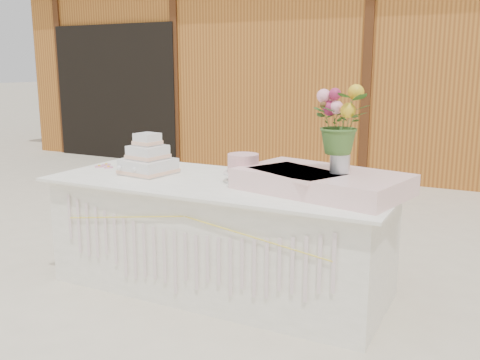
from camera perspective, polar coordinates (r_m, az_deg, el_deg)
name	(u,v)px	position (r m, az deg, el deg)	size (l,w,h in m)	color
ground	(221,287)	(3.88, -2.04, -11.29)	(80.00, 80.00, 0.00)	beige
barn	(397,57)	(9.28, 16.42, 12.46)	(12.60, 4.60, 3.30)	#AB6823
cake_table	(220,235)	(3.74, -2.12, -5.87)	(2.40, 1.00, 0.77)	white
wedding_cake	(148,160)	(3.93, -9.77, 2.10)	(0.37, 0.37, 0.30)	silver
pink_cake_stand	(243,166)	(3.59, 0.34, 1.46)	(0.27, 0.27, 0.19)	white
satin_runner	(321,182)	(3.36, 8.68, -0.16)	(1.02, 0.59, 0.13)	beige
flower_vase	(340,159)	(3.31, 10.62, 2.18)	(0.12, 0.12, 0.17)	silver
bouquet	(342,115)	(3.28, 10.81, 6.85)	(0.34, 0.29, 0.38)	#3E6729
loose_flowers	(115,164)	(4.34, -13.23, 1.68)	(0.14, 0.34, 0.02)	pink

